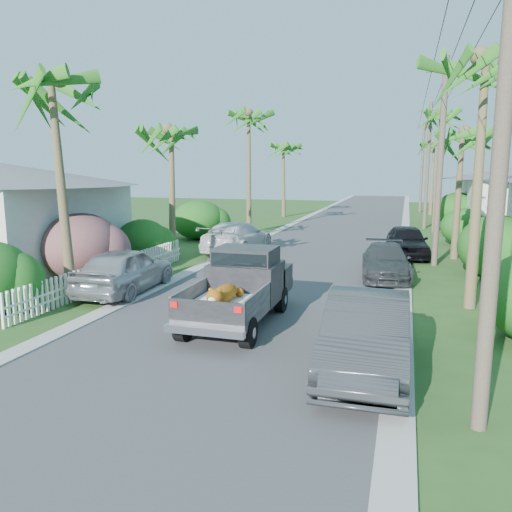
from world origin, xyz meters
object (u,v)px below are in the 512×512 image
(palm_l_d, at_px, (284,145))
(utility_pole_a, at_px, (501,146))
(palm_l_b, at_px, (170,130))
(palm_l_c, at_px, (249,114))
(utility_pole_d, at_px, (422,166))
(palm_l_a, at_px, (54,80))
(parked_car_rf, at_px, (407,241))
(utility_pole_c, at_px, (428,165))
(palm_r_b, at_px, (463,133))
(parked_car_rn, at_px, (366,335))
(parked_car_lf, at_px, (237,237))
(palm_r_a, at_px, (487,58))
(parked_car_rm, at_px, (386,262))
(utility_pole_b, at_px, (440,162))
(pickup_truck, at_px, (243,285))
(palm_r_c, at_px, (441,111))
(palm_r_d, at_px, (434,143))
(parked_car_ln, at_px, (125,270))

(palm_l_d, xyz_separation_m, utility_pole_a, (12.10, -36.00, -1.84))
(palm_l_b, bearing_deg, palm_l_c, 85.43)
(utility_pole_d, bearing_deg, palm_l_c, -118.92)
(palm_l_a, relative_size, utility_pole_d, 0.91)
(parked_car_rf, relative_size, palm_l_a, 0.55)
(palm_l_b, xyz_separation_m, utility_pole_c, (12.40, 16.00, -1.55))
(palm_r_b, relative_size, utility_pole_d, 0.80)
(parked_car_rn, height_order, parked_car_lf, parked_car_rn)
(parked_car_rn, height_order, palm_r_a, palm_r_a)
(palm_l_c, distance_m, palm_l_d, 12.10)
(parked_car_rm, bearing_deg, parked_car_lf, 146.58)
(parked_car_rm, xyz_separation_m, palm_r_a, (2.70, -3.67, 6.77))
(parked_car_rm, distance_m, palm_l_c, 17.23)
(utility_pole_b, distance_m, utility_pole_d, 30.00)
(utility_pole_a, relative_size, utility_pole_c, 1.00)
(parked_car_rm, xyz_separation_m, utility_pole_c, (2.00, 18.33, 3.95))
(parked_car_rn, distance_m, utility_pole_d, 43.33)
(pickup_truck, height_order, palm_r_b, palm_r_b)
(parked_car_rf, xyz_separation_m, palm_l_a, (-10.58, -12.00, 6.17))
(palm_r_a, relative_size, palm_r_c, 0.93)
(parked_car_rf, bearing_deg, palm_r_c, 73.78)
(parked_car_lf, xyz_separation_m, utility_pole_c, (9.65, 14.20, 3.80))
(utility_pole_b, bearing_deg, utility_pole_d, 90.00)
(palm_l_a, distance_m, utility_pole_d, 41.77)
(palm_r_d, bearing_deg, parked_car_lf, -111.94)
(parked_car_rm, xyz_separation_m, palm_l_a, (-9.80, -6.67, 6.28))
(palm_l_c, distance_m, utility_pole_b, 15.05)
(parked_car_rf, xyz_separation_m, palm_r_d, (2.12, 25.00, 5.97))
(parked_car_rf, relative_size, palm_r_d, 0.56)
(palm_l_a, relative_size, palm_l_d, 1.06)
(parked_car_rm, distance_m, parked_car_rf, 5.39)
(parked_car_rm, bearing_deg, parked_car_rf, 76.64)
(parked_car_rn, xyz_separation_m, utility_pole_c, (2.00, 28.11, 3.80))
(parked_car_lf, xyz_separation_m, utility_pole_d, (9.65, 29.20, 3.80))
(parked_car_rm, bearing_deg, palm_l_c, 122.90)
(parked_car_rm, height_order, parked_car_ln, parked_car_ln)
(palm_r_b, bearing_deg, palm_l_d, 124.59)
(parked_car_rf, xyz_separation_m, parked_car_lf, (-8.43, -1.20, 0.03))
(utility_pole_a, bearing_deg, parked_car_rn, 136.65)
(parked_car_rn, relative_size, utility_pole_c, 0.54)
(utility_pole_b, bearing_deg, parked_car_rn, -98.67)
(parked_car_ln, bearing_deg, palm_l_b, -79.22)
(palm_r_a, bearing_deg, pickup_truck, -152.80)
(palm_l_a, height_order, palm_r_b, palm_l_a)
(pickup_truck, height_order, palm_r_d, palm_r_d)
(palm_r_c, relative_size, utility_pole_d, 1.04)
(parked_car_rn, relative_size, palm_r_d, 0.61)
(pickup_truck, relative_size, parked_car_rn, 1.05)
(utility_pole_d, bearing_deg, parked_car_lf, -108.29)
(pickup_truck, distance_m, utility_pole_a, 8.21)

